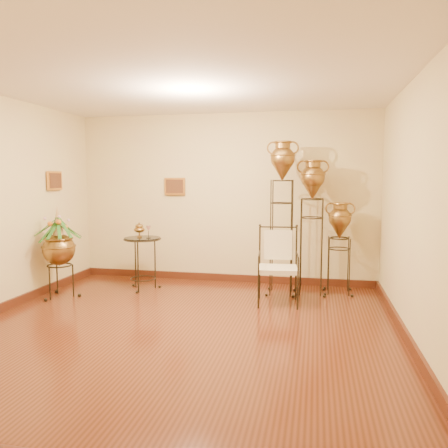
% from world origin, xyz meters
% --- Properties ---
extents(ground, '(5.00, 5.00, 0.00)m').
position_xyz_m(ground, '(0.00, 0.00, 0.00)').
color(ground, '#5C2816').
rests_on(ground, ground).
extents(room_shell, '(5.02, 5.02, 2.81)m').
position_xyz_m(room_shell, '(-0.01, 0.01, 1.73)').
color(room_shell, '#D5B989').
rests_on(room_shell, ground).
extents(amphora_tall, '(0.59, 0.59, 2.30)m').
position_xyz_m(amphora_tall, '(1.01, 1.87, 1.18)').
color(amphora_tall, '#2C2416').
rests_on(amphora_tall, ground).
extents(amphora_mid, '(0.54, 0.54, 2.03)m').
position_xyz_m(amphora_mid, '(1.45, 1.97, 1.03)').
color(amphora_mid, '#2C2416').
rests_on(amphora_mid, ground).
extents(amphora_short, '(0.45, 0.45, 1.40)m').
position_xyz_m(amphora_short, '(1.86, 2.08, 0.70)').
color(amphora_short, '#2C2416').
rests_on(amphora_short, ground).
extents(planter_urn, '(0.96, 0.96, 1.37)m').
position_xyz_m(planter_urn, '(-2.15, 1.01, 0.76)').
color(planter_urn, '#2C2416').
rests_on(planter_urn, ground).
extents(armchair, '(0.65, 0.62, 1.07)m').
position_xyz_m(armchair, '(1.01, 1.30, 0.54)').
color(armchair, '#2C2416').
rests_on(armchair, ground).
extents(side_table, '(0.68, 0.68, 1.03)m').
position_xyz_m(side_table, '(-1.13, 1.69, 0.43)').
color(side_table, '#2C2416').
rests_on(side_table, ground).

